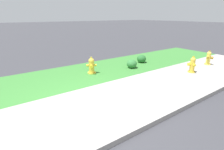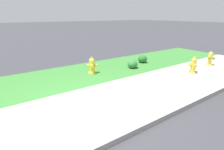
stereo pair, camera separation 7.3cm
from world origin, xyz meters
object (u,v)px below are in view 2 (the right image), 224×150
at_px(fire_hydrant_across_street, 92,66).
at_px(fire_hydrant_by_grass_verge, 193,65).
at_px(fire_hydrant_near_corner, 210,58).
at_px(shrub_bush_mid_verge, 142,59).
at_px(shrub_bush_far_verge, 132,64).

distance_m(fire_hydrant_across_street, fire_hydrant_by_grass_verge, 3.98).
relative_size(fire_hydrant_across_street, fire_hydrant_near_corner, 0.99).
xyz_separation_m(fire_hydrant_across_street, fire_hydrant_by_grass_verge, (3.30, -2.22, 0.00)).
bearing_deg(fire_hydrant_by_grass_verge, fire_hydrant_across_street, 86.47).
xyz_separation_m(fire_hydrant_by_grass_verge, shrub_bush_mid_verge, (-0.53, 2.28, -0.13)).
bearing_deg(shrub_bush_mid_verge, fire_hydrant_across_street, -178.72).
bearing_deg(shrub_bush_mid_verge, fire_hydrant_by_grass_verge, -76.94).
xyz_separation_m(shrub_bush_mid_verge, shrub_bush_far_verge, (-1.00, -0.42, -0.00)).
bearing_deg(fire_hydrant_by_grass_verge, shrub_bush_far_verge, 69.65).
bearing_deg(fire_hydrant_near_corner, fire_hydrant_by_grass_verge, -5.09).
distance_m(fire_hydrant_near_corner, shrub_bush_mid_verge, 3.03).
xyz_separation_m(fire_hydrant_across_street, fire_hydrant_near_corner, (4.99, -2.01, 0.01)).
bearing_deg(fire_hydrant_near_corner, fire_hydrant_across_street, -33.99).
bearing_deg(fire_hydrant_across_street, fire_hydrant_by_grass_verge, 175.88).
distance_m(fire_hydrant_by_grass_verge, shrub_bush_mid_verge, 2.34).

